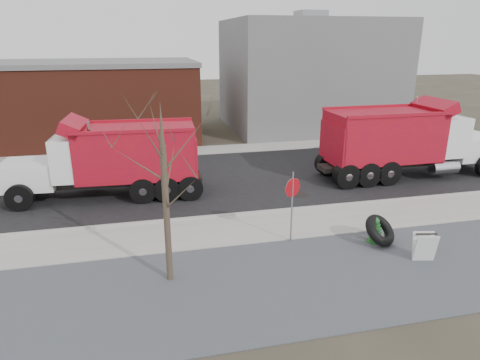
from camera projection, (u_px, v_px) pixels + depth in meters
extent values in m
plane|color=#383328|center=(254.00, 231.00, 15.53)|extent=(120.00, 120.00, 0.00)
cube|color=slate|center=(285.00, 282.00, 12.29)|extent=(60.00, 5.00, 0.03)
cube|color=#9E9B93|center=(252.00, 228.00, 15.75)|extent=(60.00, 2.50, 0.06)
cube|color=#9E9B93|center=(244.00, 214.00, 16.94)|extent=(60.00, 0.15, 0.11)
cube|color=black|center=(222.00, 178.00, 21.35)|extent=(60.00, 9.40, 0.02)
cube|color=#9E9B93|center=(205.00, 150.00, 26.61)|extent=(60.00, 2.00, 0.06)
cube|color=slate|center=(308.00, 75.00, 32.83)|extent=(12.00, 10.00, 8.00)
cube|color=maroon|center=(43.00, 104.00, 28.31)|extent=(20.00, 8.00, 5.00)
cube|color=slate|center=(37.00, 63.00, 27.48)|extent=(20.20, 8.20, 0.30)
cylinder|color=#382D23|center=(167.00, 216.00, 11.81)|extent=(0.18, 0.18, 4.00)
cone|color=#382D23|center=(161.00, 123.00, 10.99)|extent=(0.14, 0.14, 1.20)
cylinder|color=#245E2E|center=(373.00, 241.00, 14.70)|extent=(0.49, 0.49, 0.07)
cylinder|color=#245E2E|center=(374.00, 232.00, 14.60)|extent=(0.26, 0.26, 0.67)
cylinder|color=#245E2E|center=(375.00, 224.00, 14.50)|extent=(0.34, 0.34, 0.06)
sphere|color=#245E2E|center=(376.00, 221.00, 14.47)|extent=(0.27, 0.27, 0.27)
cylinder|color=#245E2E|center=(376.00, 218.00, 14.43)|extent=(0.06, 0.06, 0.07)
cylinder|color=#245E2E|center=(370.00, 231.00, 14.50)|extent=(0.15, 0.14, 0.12)
cylinder|color=#245E2E|center=(379.00, 229.00, 14.63)|extent=(0.15, 0.14, 0.12)
cylinder|color=#245E2E|center=(378.00, 232.00, 14.41)|extent=(0.19, 0.16, 0.17)
torus|color=black|center=(380.00, 230.00, 14.41)|extent=(1.55, 1.51, 1.05)
cylinder|color=gray|center=(292.00, 208.00, 14.33)|extent=(0.05, 0.05, 2.53)
cylinder|color=#A60B14|center=(293.00, 188.00, 14.10)|extent=(0.63, 0.32, 0.69)
cube|color=silver|center=(426.00, 249.00, 13.21)|extent=(0.71, 0.36, 0.92)
cube|color=silver|center=(423.00, 246.00, 13.40)|extent=(0.71, 0.36, 0.92)
cube|color=black|center=(427.00, 234.00, 13.16)|extent=(0.67, 0.18, 0.04)
cube|color=black|center=(405.00, 162.00, 21.59)|extent=(9.17, 1.08, 0.24)
cube|color=white|center=(469.00, 147.00, 22.25)|extent=(2.39, 2.12, 1.18)
cube|color=white|center=(440.00, 134.00, 21.58)|extent=(1.75, 2.49, 1.93)
cube|color=black|center=(454.00, 123.00, 21.58)|extent=(0.08, 2.14, 0.86)
cube|color=#A90E19|center=(383.00, 136.00, 20.81)|extent=(5.39, 2.65, 2.36)
cylinder|color=silver|center=(414.00, 122.00, 22.17)|extent=(0.15, 0.15, 2.57)
cylinder|color=black|center=(455.00, 154.00, 23.58)|extent=(1.18, 0.34, 1.18)
cylinder|color=black|center=(347.00, 162.00, 21.96)|extent=(1.18, 0.34, 1.18)
cylinder|color=black|center=(367.00, 174.00, 20.06)|extent=(1.18, 0.34, 1.18)
cube|color=black|center=(109.00, 182.00, 18.72)|extent=(8.16, 1.32, 0.22)
cube|color=white|center=(30.00, 174.00, 18.03)|extent=(2.29, 2.06, 1.09)
cube|color=silver|center=(3.00, 176.00, 17.86)|extent=(0.16, 1.74, 0.99)
cube|color=white|center=(75.00, 156.00, 18.12)|extent=(1.72, 2.37, 1.79)
cube|color=black|center=(55.00, 146.00, 17.84)|extent=(0.16, 1.99, 0.80)
cube|color=#A90E19|center=(137.00, 151.00, 18.51)|extent=(5.10, 2.66, 2.19)
cylinder|color=silver|center=(91.00, 151.00, 17.23)|extent=(0.15, 0.15, 2.39)
cylinder|color=black|center=(19.00, 198.00, 17.20)|extent=(1.11, 0.36, 1.09)
cylinder|color=black|center=(34.00, 181.00, 19.21)|extent=(1.11, 0.36, 1.09)
cylinder|color=black|center=(167.00, 188.00, 18.26)|extent=(1.11, 0.36, 1.09)
cylinder|color=black|center=(166.00, 175.00, 20.05)|extent=(1.11, 0.36, 1.09)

